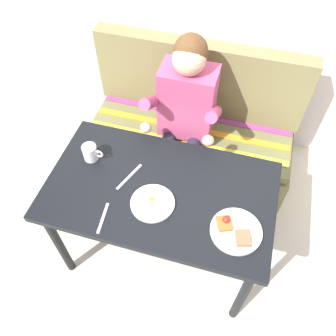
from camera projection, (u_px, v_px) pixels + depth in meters
The scene contains 9 objects.
ground_plane at pixel (162, 248), 2.40m from camera, with size 8.00×8.00×0.00m, color beige.
table at pixel (160, 197), 1.89m from camera, with size 1.20×0.70×0.73m.
couch at pixel (191, 137), 2.59m from camera, with size 1.44×0.56×1.00m.
person at pixel (185, 111), 2.16m from camera, with size 0.45×0.61×1.21m.
plate_breakfast at pixel (235, 231), 1.66m from camera, with size 0.25×0.25×0.05m.
plate_eggs at pixel (153, 203), 1.76m from camera, with size 0.22×0.22×0.04m.
coffee_mug at pixel (90, 152), 1.91m from camera, with size 0.12×0.08×0.09m.
fork at pixel (103, 218), 1.71m from camera, with size 0.01×0.17×0.01m, color silver.
knife at pixel (129, 177), 1.86m from camera, with size 0.01×0.20×0.01m, color silver.
Camera 1 is at (0.32, -0.98, 2.24)m, focal length 37.33 mm.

